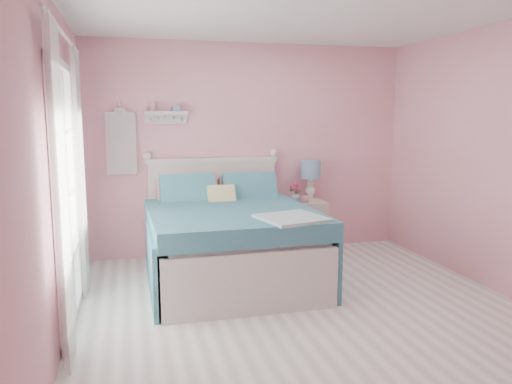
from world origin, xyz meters
name	(u,v)px	position (x,y,z in m)	size (l,w,h in m)	color
floor	(311,318)	(0.00, 0.00, 0.00)	(4.50, 4.50, 0.00)	beige
room_shell	(314,133)	(0.00, 0.00, 1.58)	(4.50, 4.50, 4.50)	pink
bed	(229,241)	(-0.48, 1.20, 0.41)	(1.68, 2.10, 1.21)	silver
nightstand	(306,226)	(0.68, 2.01, 0.33)	(0.45, 0.45, 0.65)	silver
table_lamp	(310,172)	(0.75, 2.07, 1.01)	(0.25, 0.25, 0.51)	white
vase	(296,196)	(0.54, 2.03, 0.72)	(0.13, 0.13, 0.14)	silver
teacup	(304,199)	(0.61, 1.91, 0.70)	(0.11, 0.11, 0.09)	pink
roses	(296,187)	(0.54, 2.03, 0.83)	(0.14, 0.11, 0.12)	#CB4568
wall_shelf	(165,114)	(-1.03, 2.19, 1.73)	(0.50, 0.15, 0.25)	silver
hanging_dress	(121,143)	(-1.55, 2.18, 1.40)	(0.34, 0.03, 0.72)	white
french_door	(67,197)	(-1.97, 0.40, 1.07)	(0.04, 1.32, 2.16)	silver
curtain_near	(61,198)	(-1.92, -0.34, 1.18)	(0.04, 0.40, 2.32)	white
curtain_far	(81,173)	(-1.92, 1.14, 1.18)	(0.04, 0.40, 2.32)	white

